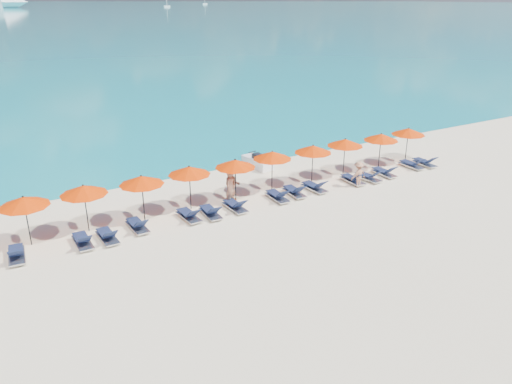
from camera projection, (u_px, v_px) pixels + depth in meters
ground at (290, 239)px, 21.97m from camera, size 1400.00×1400.00×0.00m
sailboat_near at (167, 6)px, 473.66m from camera, size 5.87×1.96×10.76m
sailboat_far at (205, 4)px, 622.82m from camera, size 6.05×2.02×11.09m
jetski at (258, 162)px, 31.02m from camera, size 1.08×2.45×0.85m
beachgoer_a at (231, 188)px, 25.30m from camera, size 0.79×0.71×1.81m
beachgoer_b at (232, 185)px, 25.81m from camera, size 0.95×0.77×1.70m
beachgoer_c at (358, 174)px, 27.72m from camera, size 0.95×0.46×1.46m
umbrella_1 at (24, 201)px, 20.71m from camera, size 2.10×2.10×2.28m
umbrella_2 at (84, 190)px, 21.94m from camera, size 2.10×2.10×2.28m
umbrella_3 at (141, 180)px, 23.10m from camera, size 2.10×2.10×2.28m
umbrella_4 at (189, 171)px, 24.38m from camera, size 2.10×2.10×2.28m
umbrella_5 at (235, 164)px, 25.39m from camera, size 2.10×2.10×2.28m
umbrella_6 at (272, 155)px, 26.72m from camera, size 2.10×2.10×2.28m
umbrella_7 at (313, 149)px, 27.79m from camera, size 2.10×2.10×2.28m
umbrella_8 at (345, 142)px, 29.05m from camera, size 2.10×2.10×2.28m
umbrella_9 at (381, 137)px, 30.15m from camera, size 2.10×2.10×2.28m
umbrella_10 at (408, 131)px, 31.40m from camera, size 2.10×2.10×2.28m
lounger_2 at (16, 254)px, 20.18m from camera, size 0.76×1.75×0.66m
lounger_3 at (83, 241)px, 21.30m from camera, size 0.63×1.70×0.66m
lounger_4 at (107, 236)px, 21.73m from camera, size 0.69×1.72×0.66m
lounger_5 at (137, 225)px, 22.73m from camera, size 0.69×1.72×0.66m
lounger_6 at (189, 215)px, 23.78m from camera, size 0.73×1.74×0.66m
lounger_7 at (211, 212)px, 24.12m from camera, size 0.71×1.73×0.66m
lounger_8 at (235, 206)px, 24.84m from camera, size 0.67×1.72×0.66m
lounger_9 at (278, 196)px, 26.06m from camera, size 0.69×1.72×0.66m
lounger_10 at (294, 191)px, 26.68m from camera, size 0.74×1.74×0.66m
lounger_11 at (315, 187)px, 27.31m from camera, size 0.71×1.73×0.66m
lounger_12 at (353, 179)px, 28.43m from camera, size 0.69×1.72×0.66m
lounger_13 at (368, 177)px, 28.83m from camera, size 0.77×1.75×0.66m
lounger_14 at (384, 172)px, 29.60m from camera, size 0.65×1.71×0.66m
lounger_15 at (412, 164)px, 30.95m from camera, size 0.63×1.70×0.66m
lounger_16 at (425, 162)px, 31.33m from camera, size 0.69×1.72×0.66m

